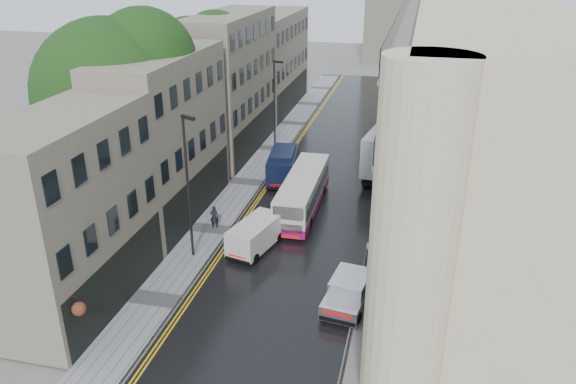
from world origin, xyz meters
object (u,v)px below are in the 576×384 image
at_px(tree_far, 194,86).
at_px(silver_hatchback, 324,302).
at_px(lamp_post_near, 188,189).
at_px(tree_near, 113,119).
at_px(cream_bus, 280,208).
at_px(pedestrian, 214,217).
at_px(navy_van, 268,172).
at_px(white_van, 231,243).
at_px(white_lorry, 366,158).
at_px(lamp_post_far, 275,109).

distance_m(tree_far, silver_hatchback, 26.84).
bearing_deg(lamp_post_near, tree_near, 172.76).
distance_m(tree_far, cream_bus, 16.88).
bearing_deg(tree_far, pedestrian, -64.27).
bearing_deg(navy_van, tree_far, 136.33).
distance_m(pedestrian, lamp_post_near, 5.17).
bearing_deg(cream_bus, white_van, -112.45).
bearing_deg(silver_hatchback, tree_far, 133.56).
bearing_deg(navy_van, cream_bus, -74.89).
relative_size(tree_near, tree_far, 1.11).
distance_m(cream_bus, lamp_post_near, 7.32).
relative_size(navy_van, pedestrian, 3.39).
bearing_deg(white_van, cream_bus, 82.35).
height_order(white_van, lamp_post_near, lamp_post_near).
height_order(white_lorry, pedestrian, white_lorry).
height_order(pedestrian, lamp_post_far, lamp_post_far).
distance_m(navy_van, pedestrian, 7.68).
relative_size(tree_far, lamp_post_far, 1.50).
distance_m(pedestrian, lamp_post_far, 15.31).
relative_size(tree_far, white_lorry, 1.66).
xyz_separation_m(navy_van, lamp_post_far, (-1.36, 7.45, 2.91)).
distance_m(cream_bus, silver_hatchback, 10.37).
xyz_separation_m(white_lorry, pedestrian, (-8.85, -10.59, -1.10)).
distance_m(navy_van, lamp_post_near, 11.76).
bearing_deg(lamp_post_far, white_van, -65.47).
xyz_separation_m(white_van, lamp_post_far, (-1.96, 18.18, 3.30)).
bearing_deg(cream_bus, white_lorry, 62.15).
bearing_deg(white_lorry, lamp_post_near, -112.75).
bearing_deg(white_lorry, navy_van, -147.61).
xyz_separation_m(tree_far, white_lorry, (15.39, -2.97, -4.24)).
xyz_separation_m(white_lorry, white_van, (-6.60, -13.84, -1.02)).
height_order(tree_far, lamp_post_near, tree_far).
height_order(white_van, navy_van, navy_van).
xyz_separation_m(silver_hatchback, navy_van, (-7.05, 15.35, 0.51)).
relative_size(tree_far, lamp_post_near, 1.43).
xyz_separation_m(tree_near, navy_van, (8.49, 6.92, -5.59)).
bearing_deg(tree_far, white_lorry, -10.92).
bearing_deg(tree_far, silver_hatchback, -54.59).
relative_size(tree_near, pedestrian, 9.00).
height_order(navy_van, lamp_post_far, lamp_post_far).
xyz_separation_m(silver_hatchback, lamp_post_far, (-8.41, 22.80, 3.43)).
relative_size(pedestrian, lamp_post_near, 0.18).
bearing_deg(lamp_post_near, white_van, 36.87).
bearing_deg(tree_near, navy_van, 39.20).
bearing_deg(silver_hatchback, navy_van, 122.81).
height_order(tree_far, silver_hatchback, tree_far).
height_order(navy_van, pedestrian, navy_van).
bearing_deg(pedestrian, tree_far, -77.49).
distance_m(white_van, lamp_post_near, 4.20).
bearing_deg(tree_near, white_van, -22.75).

